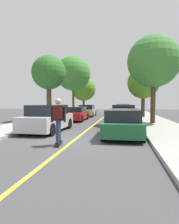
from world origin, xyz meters
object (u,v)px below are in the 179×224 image
at_px(parked_car_left_nearest, 48,119).
at_px(street_tree_left_near, 73,73).
at_px(street_tree_right_near, 143,83).
at_px(parked_car_left_near, 76,114).
at_px(parked_car_right_near, 123,114).
at_px(parked_car_left_far, 87,111).
at_px(skateboard, 59,143).
at_px(street_tree_left_far, 84,89).
at_px(parked_car_right_nearest, 123,122).
at_px(street_tree_left_nearest, 49,73).
at_px(skateboarder, 58,118).
at_px(parked_car_right_farthest, 123,109).
at_px(parked_car_right_far, 123,111).
at_px(street_tree_right_nearest, 154,62).

height_order(parked_car_left_nearest, street_tree_left_near, street_tree_left_near).
bearing_deg(street_tree_right_near, street_tree_left_near, 160.47).
xyz_separation_m(parked_car_left_near, parked_car_right_near, (4.20, -2.07, 0.11)).
xyz_separation_m(parked_car_left_nearest, parked_car_right_near, (4.20, 4.82, -0.02)).
xyz_separation_m(parked_car_left_far, street_tree_right_near, (6.36, -1.05, 3.07)).
distance_m(parked_car_left_far, skateboard, 16.42).
bearing_deg(street_tree_left_far, parked_car_right_nearest, -74.34).
bearing_deg(skateboard, parked_car_right_near, 73.57).
distance_m(parked_car_right_nearest, street_tree_left_nearest, 9.93).
distance_m(parked_car_left_nearest, parked_car_left_near, 6.89).
xyz_separation_m(parked_car_left_far, street_tree_left_far, (-2.16, 9.08, 3.19)).
bearing_deg(skateboarder, parked_car_left_nearest, 116.48).
height_order(parked_car_left_far, street_tree_left_near, street_tree_left_near).
bearing_deg(parked_car_left_near, parked_car_left_far, 90.01).
bearing_deg(parked_car_left_nearest, street_tree_left_near, 98.30).
relative_size(street_tree_left_near, skateboard, 8.70).
distance_m(parked_car_left_nearest, parked_car_right_farthest, 17.74).
distance_m(parked_car_right_far, parked_car_right_farthest, 5.63).
distance_m(street_tree_left_far, street_tree_right_near, 13.24).
bearing_deg(street_tree_right_nearest, parked_car_left_far, 127.23).
xyz_separation_m(parked_car_left_far, parked_car_right_nearest, (4.20, -13.62, 0.00)).
distance_m(parked_car_left_far, street_tree_right_near, 7.14).
bearing_deg(skateboard, street_tree_right_nearest, 59.87).
xyz_separation_m(parked_car_right_farthest, street_tree_right_nearest, (2.16, -12.79, 3.88)).
xyz_separation_m(parked_car_left_nearest, parked_car_left_far, (-0.00, 12.83, -0.08)).
relative_size(street_tree_right_nearest, skateboarder, 3.74).
bearing_deg(parked_car_right_nearest, parked_car_left_far, 107.16).
distance_m(parked_car_left_near, parked_car_right_farthest, 11.17).
bearing_deg(parked_car_left_near, street_tree_left_near, 105.26).
height_order(parked_car_left_nearest, parked_car_left_far, parked_car_left_nearest).
distance_m(parked_car_right_farthest, skateboarder, 20.91).
relative_size(parked_car_left_near, street_tree_left_far, 0.78).
height_order(parked_car_left_nearest, parked_car_right_far, parked_car_left_nearest).
bearing_deg(street_tree_left_nearest, street_tree_left_far, 90.00).
height_order(parked_car_left_far, street_tree_left_far, street_tree_left_far).
bearing_deg(street_tree_left_near, street_tree_left_far, 90.00).
height_order(parked_car_left_near, street_tree_right_near, street_tree_right_near).
distance_m(parked_car_right_near, street_tree_right_nearest, 4.44).
height_order(parked_car_right_farthest, street_tree_left_near, street_tree_left_near).
xyz_separation_m(street_tree_right_nearest, skateboarder, (-4.61, -7.98, -3.51)).
height_order(parked_car_right_nearest, street_tree_left_near, street_tree_left_near).
height_order(street_tree_right_near, skateboarder, street_tree_right_near).
distance_m(parked_car_right_nearest, skateboard, 3.69).
xyz_separation_m(street_tree_left_near, street_tree_left_far, (0.00, 7.10, -1.54)).
distance_m(parked_car_left_nearest, parked_car_right_near, 6.40).
height_order(parked_car_left_near, parked_car_right_farthest, parked_car_right_farthest).
distance_m(parked_car_right_nearest, street_tree_left_near, 17.49).
xyz_separation_m(parked_car_right_farthest, skateboard, (-2.45, -20.73, -0.61)).
xyz_separation_m(parked_car_right_farthest, street_tree_left_near, (-6.36, -2.44, 4.68)).
bearing_deg(street_tree_right_near, parked_car_right_near, -107.25).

